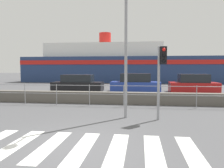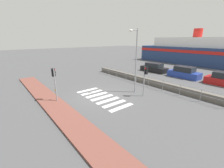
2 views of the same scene
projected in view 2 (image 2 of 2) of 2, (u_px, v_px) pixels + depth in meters
name	position (u px, v px, depth m)	size (l,w,h in m)	color
ground_plane	(100.00, 97.00, 14.32)	(160.00, 160.00, 0.00)	#4C4C4F
sidewalk_brick	(57.00, 108.00, 11.83)	(24.00, 1.80, 0.12)	brown
crosswalk	(102.00, 98.00, 14.06)	(5.85, 2.40, 0.01)	silver
seawall	(147.00, 81.00, 18.44)	(18.59, 0.55, 0.67)	#605B54
harbor_fence	(142.00, 79.00, 17.78)	(16.77, 0.04, 1.16)	gray
traffic_light_near	(54.00, 78.00, 12.60)	(0.34, 0.32, 2.94)	gray
traffic_light_far	(145.00, 75.00, 13.75)	(0.34, 0.32, 2.87)	gray
streetlamp	(135.00, 55.00, 14.30)	(0.32, 1.14, 6.21)	gray
ferry_boat	(209.00, 53.00, 31.09)	(30.32, 8.70, 7.41)	navy
parked_car_black	(154.00, 68.00, 25.08)	(4.47, 1.74, 1.46)	black
parked_car_blue	(184.00, 73.00, 21.24)	(4.22, 1.84, 1.57)	#233D9E
parked_car_red	(224.00, 80.00, 17.67)	(3.89, 1.76, 1.54)	#B21919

